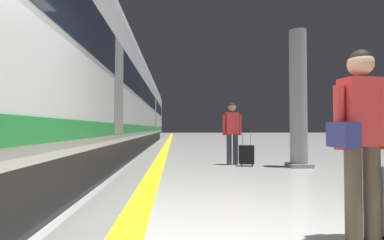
{
  "coord_description": "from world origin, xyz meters",
  "views": [
    {
      "loc": [
        -0.32,
        -2.41,
        1.02
      ],
      "look_at": [
        0.11,
        4.69,
        1.22
      ],
      "focal_mm": 26.62,
      "sensor_mm": 36.0,
      "label": 1
    }
  ],
  "objects_px": {
    "high_speed_train": "(108,91)",
    "suitcase_near": "(246,155)",
    "passenger_near": "(232,129)",
    "traveller_foreground": "(360,130)",
    "platform_pillar": "(298,101)"
  },
  "relations": [
    {
      "from": "high_speed_train",
      "to": "suitcase_near",
      "type": "distance_m",
      "value": 6.47
    },
    {
      "from": "passenger_near",
      "to": "suitcase_near",
      "type": "xyz_separation_m",
      "value": [
        0.32,
        -0.3,
        -0.69
      ]
    },
    {
      "from": "high_speed_train",
      "to": "traveller_foreground",
      "type": "bearing_deg",
      "value": -64.32
    },
    {
      "from": "traveller_foreground",
      "to": "high_speed_train",
      "type": "bearing_deg",
      "value": 115.68
    },
    {
      "from": "platform_pillar",
      "to": "passenger_near",
      "type": "bearing_deg",
      "value": 159.6
    },
    {
      "from": "high_speed_train",
      "to": "platform_pillar",
      "type": "height_order",
      "value": "high_speed_train"
    },
    {
      "from": "high_speed_train",
      "to": "traveller_foreground",
      "type": "relative_size",
      "value": 19.79
    },
    {
      "from": "high_speed_train",
      "to": "traveller_foreground",
      "type": "height_order",
      "value": "high_speed_train"
    },
    {
      "from": "high_speed_train",
      "to": "suitcase_near",
      "type": "height_order",
      "value": "high_speed_train"
    },
    {
      "from": "platform_pillar",
      "to": "high_speed_train",
      "type": "bearing_deg",
      "value": 144.07
    },
    {
      "from": "high_speed_train",
      "to": "passenger_near",
      "type": "height_order",
      "value": "high_speed_train"
    },
    {
      "from": "passenger_near",
      "to": "suitcase_near",
      "type": "relative_size",
      "value": 1.81
    },
    {
      "from": "passenger_near",
      "to": "suitcase_near",
      "type": "distance_m",
      "value": 0.82
    },
    {
      "from": "high_speed_train",
      "to": "passenger_near",
      "type": "distance_m",
      "value": 5.84
    },
    {
      "from": "suitcase_near",
      "to": "passenger_near",
      "type": "bearing_deg",
      "value": 136.48
    }
  ]
}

